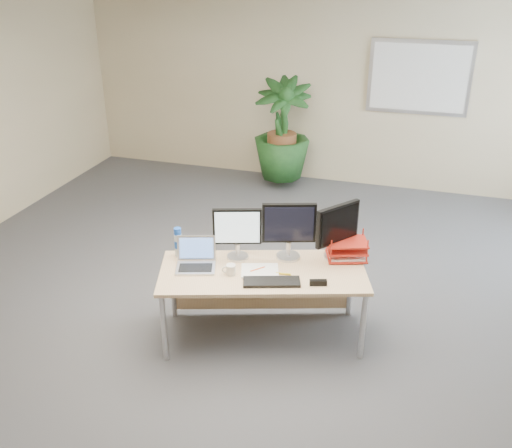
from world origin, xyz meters
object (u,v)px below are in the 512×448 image
(floor_plant, at_px, (282,135))
(monitor_left, at_px, (237,230))
(monitor_right, at_px, (289,227))
(desk, at_px, (262,279))
(laptop, at_px, (196,259))

(floor_plant, relative_size, monitor_left, 3.30)
(monitor_right, bearing_deg, floor_plant, 105.71)
(monitor_left, bearing_deg, monitor_right, 17.50)
(desk, height_order, monitor_right, monitor_right)
(monitor_left, xyz_separation_m, monitor_right, (0.41, 0.13, 0.03))
(desk, relative_size, monitor_right, 3.65)
(monitor_right, bearing_deg, desk, -131.67)
(desk, xyz_separation_m, laptop, (-0.53, -0.17, 0.19))
(floor_plant, relative_size, monitor_right, 2.99)
(desk, distance_m, laptop, 0.59)
(desk, bearing_deg, monitor_left, 165.34)
(monitor_right, height_order, laptop, monitor_right)
(floor_plant, relative_size, laptop, 3.82)
(monitor_left, relative_size, laptop, 1.16)
(monitor_left, bearing_deg, laptop, -141.27)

